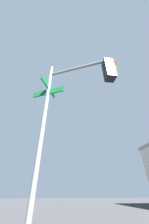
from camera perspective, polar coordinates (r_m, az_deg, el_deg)
traffic_signal_near at (r=3.66m, az=0.11°, el=6.43°), size 1.45×2.56×5.77m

